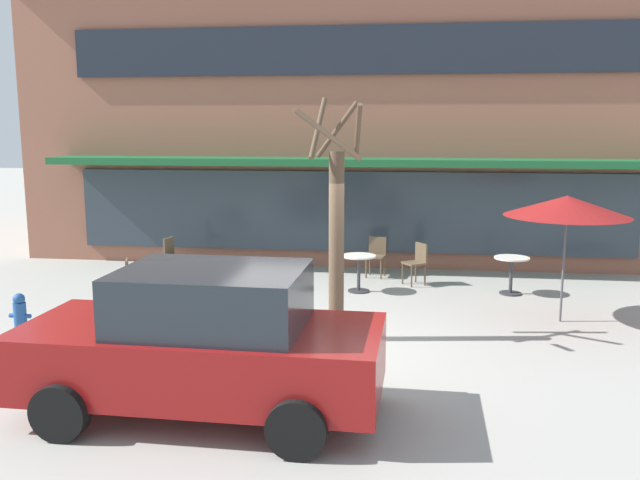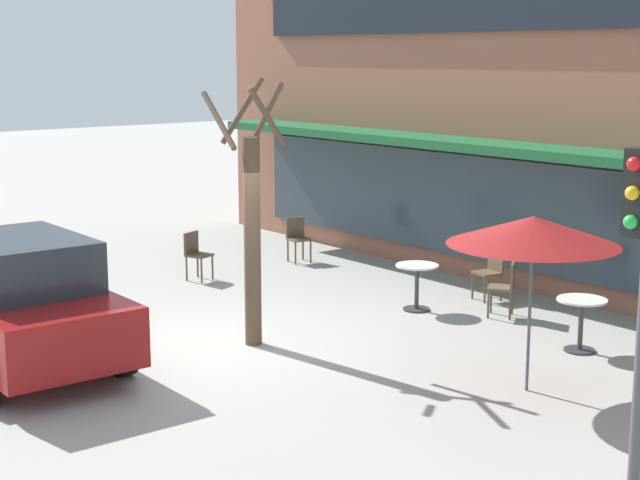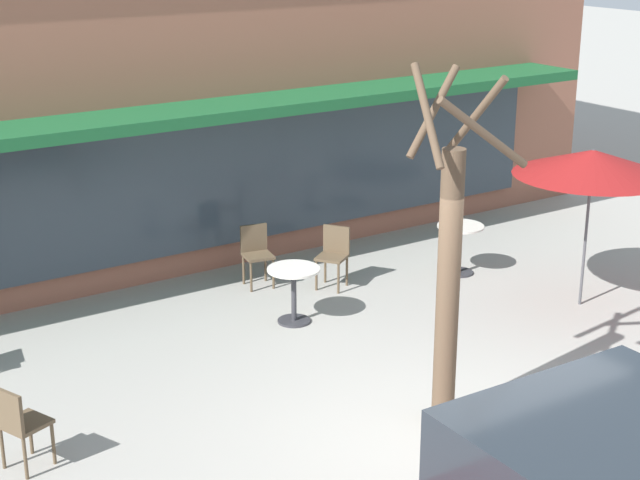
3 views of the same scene
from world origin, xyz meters
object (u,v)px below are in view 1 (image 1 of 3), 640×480
Objects in this scene: street_tree at (336,232)px; parked_sedan at (205,342)px; cafe_chair_2 at (133,278)px; cafe_chair_3 at (417,260)px; cafe_table_near_wall at (511,269)px; patio_umbrella_green_folded at (567,206)px; cafe_table_streetside at (359,267)px; cafe_chair_0 at (376,253)px; fire_hydrant at (20,314)px; cafe_chair_1 at (173,254)px.

parked_sedan is at bearing -111.94° from street_tree.
cafe_chair_2 is 5.86m from cafe_chair_3.
patio_umbrella_green_folded is (0.59, -1.87, 1.51)m from cafe_table_near_wall.
parked_sedan is at bearing -102.16° from cafe_table_streetside.
cafe_chair_0 and cafe_chair_2 have the same top height.
patio_umbrella_green_folded is 2.47× the size of cafe_chair_3.
patio_umbrella_green_folded is at bearing -0.28° from cafe_chair_2.
cafe_chair_3 is 1.26× the size of fire_hydrant.
cafe_chair_1 is (-4.52, -0.66, 0.00)m from cafe_chair_0.
cafe_chair_0 reaches higher than cafe_table_near_wall.
fire_hydrant is at bearing -145.12° from cafe_chair_3.
patio_umbrella_green_folded is 4.07m from street_tree.
cafe_table_streetside is at bearing 87.81° from street_tree.
street_tree reaches higher than parked_sedan.
cafe_chair_1 reaches higher than cafe_table_streetside.
street_tree is (4.02, -1.54, 1.22)m from cafe_chair_2.
street_tree is at bearing -133.31° from cafe_table_near_wall.
cafe_table_near_wall is at bearing 107.41° from patio_umbrella_green_folded.
cafe_chair_1 reaches higher than cafe_table_near_wall.
street_tree is at bearing -94.97° from cafe_chair_0.
patio_umbrella_green_folded is at bearing 21.78° from street_tree.
cafe_chair_0 is at bearing 155.39° from cafe_table_near_wall.
patio_umbrella_green_folded is 2.47× the size of cafe_chair_2.
cafe_chair_3 is at bearing -0.09° from cafe_chair_1.
cafe_chair_0 is at bearing 136.95° from patio_umbrella_green_folded.
cafe_chair_3 is 0.23× the size of street_tree.
cafe_table_near_wall is 0.85× the size of cafe_chair_2.
patio_umbrella_green_folded reaches higher than parked_sedan.
cafe_table_streetside is at bearing 21.46° from cafe_chair_2.
cafe_table_near_wall is 7.43m from cafe_chair_2.
cafe_table_near_wall is 0.85× the size of cafe_chair_1.
patio_umbrella_green_folded is 2.47× the size of cafe_chair_1.
cafe_chair_0 is at bearing 85.03° from street_tree.
patio_umbrella_green_folded is at bearing 12.66° from fire_hydrant.
patio_umbrella_green_folded is 3.80m from cafe_chair_3.
patio_umbrella_green_folded is at bearing -45.09° from cafe_chair_3.
cafe_table_near_wall is 3.07m from cafe_table_streetside.
cafe_chair_2 reaches higher than cafe_table_streetside.
cafe_chair_0 is 1.00× the size of cafe_chair_3.
street_tree is at bearing 68.06° from parked_sedan.
cafe_table_near_wall is at bearing 46.69° from street_tree.
cafe_chair_3 is at bearing 70.18° from parked_sedan.
cafe_chair_3 is (5.42, -0.01, 0.00)m from cafe_chair_1.
cafe_table_near_wall is at bearing 14.27° from cafe_chair_2.
parked_sedan reaches higher than cafe_chair_2.
cafe_table_streetside is 0.35× the size of patio_umbrella_green_folded.
fire_hydrant is at bearing -154.99° from cafe_table_near_wall.
parked_sedan is at bearing -109.82° from cafe_chair_3.
cafe_chair_1 and cafe_chair_2 have the same top height.
cafe_chair_1 is 5.42m from cafe_chair_3.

